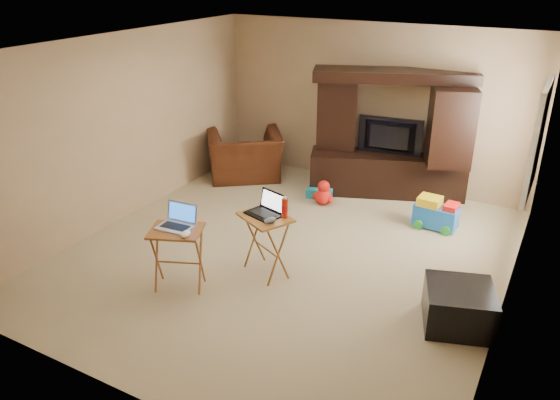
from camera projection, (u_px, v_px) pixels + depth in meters
The scene contains 22 objects.
floor at pixel (288, 253), 6.76m from camera, with size 5.50×5.50×0.00m, color #CABA8B.
ceiling at pixel (289, 46), 5.74m from camera, with size 5.50×5.50×0.00m, color silver.
wall_back at pixel (372, 106), 8.45m from camera, with size 5.00×5.00×0.00m, color tan.
wall_front at pixel (115, 267), 4.05m from camera, with size 5.00×5.00×0.00m, color tan.
wall_left at pixel (125, 128), 7.35m from camera, with size 5.50×5.50×0.00m, color tan.
wall_right at pixel (522, 201), 5.15m from camera, with size 5.50×5.50×0.00m, color tan.
window_pane at pixel (539, 141), 6.33m from camera, with size 1.20×1.20×0.00m, color white.
window_frame at pixel (537, 141), 6.34m from camera, with size 0.06×1.14×1.34m, color white.
entertainment_center at pixel (390, 134), 8.12m from camera, with size 2.32×0.58×1.90m, color black.
television at pixel (389, 137), 8.10m from camera, with size 0.96×0.13×0.55m, color black.
recliner at pixel (245, 156), 8.94m from camera, with size 1.17×1.03×0.76m, color #41190E.
child_rocker at pixel (321, 180), 8.29m from camera, with size 0.38×0.44×0.51m, color #187187, non-canonical shape.
plush_toy at pixel (324, 193), 8.02m from camera, with size 0.34×0.28×0.38m, color red, non-canonical shape.
push_toy at pixel (436, 213), 7.32m from camera, with size 0.58×0.41×0.43m, color blue, non-canonical shape.
ottoman at pixel (459, 307), 5.36m from camera, with size 0.65×0.65×0.41m, color black.
tray_table_left at pixel (178, 259), 5.92m from camera, with size 0.55×0.44×0.71m, color #9D5D26.
tray_table_right at pixel (266, 245), 6.19m from camera, with size 0.56×0.45×0.72m, color #A86728.
laptop_left at pixel (174, 218), 5.77m from camera, with size 0.37×0.30×0.24m, color #AFAFB4.
laptop_right at pixel (263, 205), 6.03m from camera, with size 0.38×0.31×0.24m, color black.
mouse_left at pixel (186, 234), 5.63m from camera, with size 0.09×0.14×0.06m, color white.
mouse_right at pixel (270, 221), 5.88m from camera, with size 0.09×0.15×0.06m, color #3E3E43.
water_bottle at pixel (285, 208), 5.98m from camera, with size 0.07×0.07×0.22m, color #B41F0B.
Camera 1 is at (2.76, -5.22, 3.35)m, focal length 35.00 mm.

